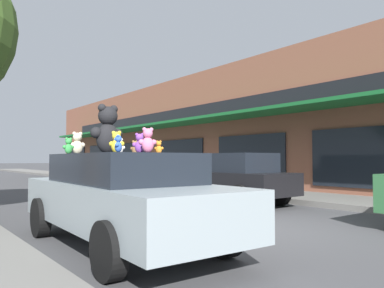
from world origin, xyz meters
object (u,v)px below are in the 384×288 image
(teddy_bear_green, at_px, (69,146))
(teddy_bear_white, at_px, (119,147))
(teddy_bear_blue, at_px, (118,144))
(teddy_bear_purple, at_px, (140,143))
(teddy_bear_giant, at_px, (108,130))
(parked_car_far_center, at_px, (229,176))
(teddy_bear_pink, at_px, (148,141))
(teddy_bear_orange, at_px, (159,147))
(teddy_bear_cream, at_px, (77,143))
(teddy_bear_brown, at_px, (135,148))
(teddy_bear_yellow, at_px, (116,142))
(plush_art_car, at_px, (122,196))

(teddy_bear_green, height_order, teddy_bear_white, teddy_bear_white)
(teddy_bear_blue, bearing_deg, teddy_bear_white, -172.15)
(teddy_bear_purple, bearing_deg, teddy_bear_giant, -53.94)
(teddy_bear_purple, distance_m, parked_car_far_center, 6.52)
(teddy_bear_blue, bearing_deg, teddy_bear_pink, 123.92)
(teddy_bear_orange, xyz_separation_m, teddy_bear_cream, (-0.93, 1.13, 0.08))
(teddy_bear_brown, relative_size, parked_car_far_center, 0.06)
(teddy_bear_purple, bearing_deg, teddy_bear_green, -39.23)
(teddy_bear_white, bearing_deg, teddy_bear_green, 12.18)
(teddy_bear_orange, relative_size, teddy_bear_blue, 0.99)
(teddy_bear_pink, height_order, teddy_bear_white, teddy_bear_pink)
(teddy_bear_giant, relative_size, teddy_bear_orange, 3.59)
(teddy_bear_cream, distance_m, parked_car_far_center, 6.01)
(teddy_bear_pink, bearing_deg, teddy_bear_yellow, -45.06)
(teddy_bear_green, relative_size, teddy_bear_pink, 0.81)
(teddy_bear_yellow, relative_size, parked_car_far_center, 0.07)
(teddy_bear_green, bearing_deg, teddy_bear_brown, 154.37)
(plush_art_car, bearing_deg, teddy_bear_cream, 110.95)
(teddy_bear_purple, distance_m, teddy_bear_brown, 1.29)
(teddy_bear_pink, height_order, teddy_bear_cream, teddy_bear_cream)
(plush_art_car, distance_m, teddy_bear_orange, 0.97)
(teddy_bear_orange, distance_m, teddy_bear_cream, 1.47)
(plush_art_car, bearing_deg, teddy_bear_giant, 119.11)
(parked_car_far_center, bearing_deg, teddy_bear_yellow, -146.86)
(plush_art_car, height_order, teddy_bear_white, teddy_bear_white)
(plush_art_car, relative_size, teddy_bear_brown, 19.34)
(teddy_bear_yellow, bearing_deg, teddy_bear_white, -70.42)
(teddy_bear_yellow, relative_size, teddy_bear_white, 1.10)
(teddy_bear_white, bearing_deg, teddy_bear_cream, -7.83)
(teddy_bear_yellow, bearing_deg, plush_art_car, -75.85)
(teddy_bear_brown, xyz_separation_m, parked_car_far_center, (4.72, 2.59, -0.72))
(teddy_bear_purple, relative_size, teddy_bear_cream, 0.75)
(teddy_bear_giant, distance_m, teddy_bear_green, 0.74)
(teddy_bear_pink, bearing_deg, teddy_bear_blue, 16.92)
(teddy_bear_giant, xyz_separation_m, teddy_bear_yellow, (-0.25, -0.82, -0.23))
(teddy_bear_pink, bearing_deg, teddy_bear_orange, -111.94)
(teddy_bear_giant, bearing_deg, parked_car_far_center, -161.15)
(teddy_bear_yellow, bearing_deg, teddy_bear_blue, 114.11)
(teddy_bear_white, bearing_deg, teddy_bear_brown, -172.49)
(teddy_bear_green, xyz_separation_m, parked_car_far_center, (5.79, 2.30, -0.74))
(teddy_bear_orange, bearing_deg, teddy_bear_green, 19.25)
(teddy_bear_pink, distance_m, teddy_bear_white, 1.66)
(teddy_bear_cream, bearing_deg, teddy_bear_giant, 107.59)
(teddy_bear_purple, bearing_deg, teddy_bear_blue, 66.80)
(parked_car_far_center, bearing_deg, teddy_bear_white, -153.31)
(teddy_bear_orange, relative_size, teddy_bear_cream, 0.57)
(teddy_bear_giant, bearing_deg, teddy_bear_cream, -83.21)
(teddy_bear_blue, bearing_deg, plush_art_car, -174.66)
(teddy_bear_blue, height_order, teddy_bear_cream, teddy_bear_cream)
(teddy_bear_giant, height_order, teddy_bear_blue, teddy_bear_giant)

